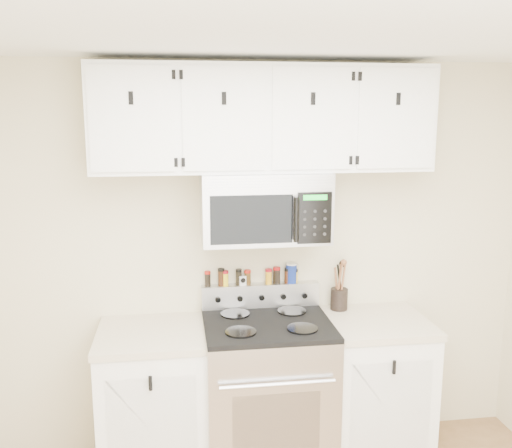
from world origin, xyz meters
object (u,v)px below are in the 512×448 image
Objects in this scene: range at (267,393)px; salt_canister at (291,273)px; utensil_crock at (339,297)px; microwave at (265,207)px.

range is 8.50× the size of salt_canister.
utensil_crock is 2.51× the size of salt_canister.
range is 1.45× the size of microwave.
salt_canister reaches higher than range.
salt_canister is at bearing 170.79° from utensil_crock.
microwave reaches higher than utensil_crock.
range is 3.38× the size of utensil_crock.
salt_canister is (0.20, 0.28, 0.68)m from range.
salt_canister is at bearing 54.36° from range.
utensil_crock is at bearing 24.43° from range.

